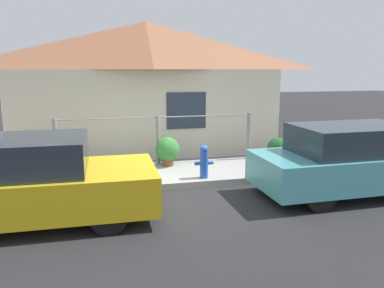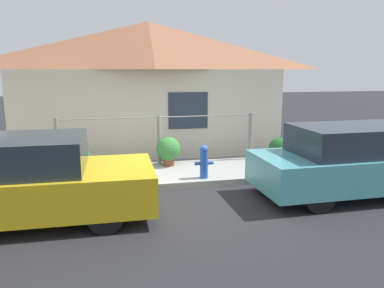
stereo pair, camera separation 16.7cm
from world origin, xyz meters
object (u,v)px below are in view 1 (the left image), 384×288
car_left (21,182)px  car_right (357,160)px  potted_plant_corner (278,149)px  fire_hydrant (204,161)px  potted_plant_by_fence (83,161)px  potted_plant_near_hydrant (167,150)px

car_left → car_right: car_left is taller
potted_plant_corner → car_left: bearing=-158.9°
fire_hydrant → potted_plant_by_fence: bearing=155.2°
fire_hydrant → potted_plant_corner: fire_hydrant is taller
car_right → potted_plant_corner: (-0.65, 2.16, -0.19)m
car_right → fire_hydrant: size_ratio=5.78×
car_left → fire_hydrant: bearing=21.6°
car_right → potted_plant_corner: 2.26m
car_right → fire_hydrant: (-2.81, 1.32, -0.17)m
car_right → potted_plant_by_fence: (-5.40, 2.51, -0.30)m
car_right → potted_plant_near_hydrant: size_ratio=5.92×
potted_plant_near_hydrant → potted_plant_by_fence: 2.01m
car_right → fire_hydrant: car_right is taller
car_left → fire_hydrant: size_ratio=5.82×
car_right → potted_plant_by_fence: car_right is taller
fire_hydrant → potted_plant_corner: bearing=21.3°
car_right → potted_plant_by_fence: bearing=154.3°
car_right → potted_plant_near_hydrant: car_right is taller
car_left → potted_plant_by_fence: bearing=72.2°
car_right → car_left: bearing=179.2°
potted_plant_by_fence → car_right: bearing=-25.0°
potted_plant_near_hydrant → potted_plant_corner: bearing=-8.0°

